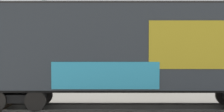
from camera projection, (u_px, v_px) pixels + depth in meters
name	position (u px, v px, depth m)	size (l,w,h in m)	color
ground_plane	(106.00, 107.00, 13.85)	(260.00, 260.00, 0.00)	slate
track	(157.00, 107.00, 13.75)	(59.96, 5.89, 0.08)	#4C4742
freight_car	(135.00, 48.00, 13.63)	(14.56, 3.96, 4.77)	#33383D
flagpole	(60.00, 3.00, 26.40)	(1.13, 1.09, 10.15)	silver
hillside	(130.00, 30.00, 87.74)	(122.49, 31.07, 18.09)	silver
parked_car_green	(47.00, 74.00, 19.67)	(4.85, 2.35, 1.80)	#1E5933
parked_car_black	(149.00, 75.00, 19.66)	(4.15, 1.88, 1.63)	black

